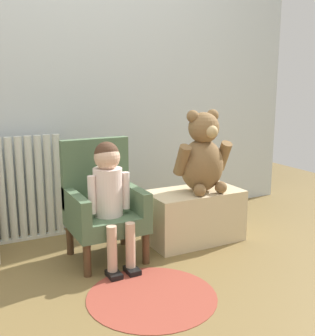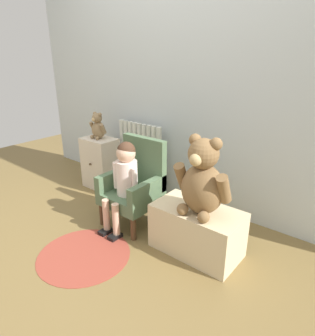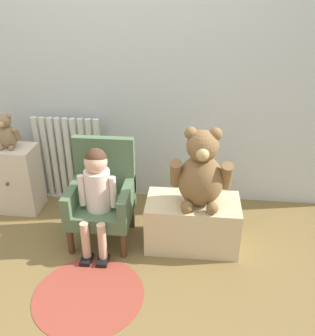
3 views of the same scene
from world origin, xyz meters
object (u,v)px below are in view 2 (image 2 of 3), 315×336
radiator (140,158)px  small_dresser (101,163)px  child_figure (125,174)px  small_teddy_bear (98,127)px  child_armchair (135,185)px  large_teddy_bear (202,181)px  low_bench (197,230)px  floor_rug (84,255)px

radiator → small_dresser: bearing=-150.5°
child_figure → small_teddy_bear: small_teddy_bear is taller
small_dresser → small_teddy_bear: size_ratio=2.00×
small_dresser → child_armchair: child_armchair is taller
large_teddy_bear → radiator: bearing=152.2°
radiator → child_figure: bearing=-57.2°
small_teddy_bear → low_bench: bearing=-13.0°
radiator → small_teddy_bear: 0.53m
small_teddy_bear → floor_rug: 1.35m
small_dresser → low_bench: small_dresser is taller
radiator → floor_rug: size_ratio=1.07×
child_figure → small_dresser: bearing=152.4°
small_dresser → large_teddy_bear: (1.43, -0.35, 0.31)m
radiator → floor_rug: radiator is taller
floor_rug → small_teddy_bear: bearing=132.6°
low_bench → large_teddy_bear: large_teddy_bear is taller
large_teddy_bear → floor_rug: 1.00m
child_armchair → child_figure: bearing=-90.0°
radiator → low_bench: radiator is taller
small_teddy_bear → small_dresser: bearing=-36.4°
small_dresser → child_armchair: bearing=-20.4°
low_bench → small_teddy_bear: 1.51m
small_dresser → child_figure: 0.89m
small_teddy_bear → floor_rug: (0.81, -0.87, -0.65)m
radiator → floor_rug: (0.43, -1.08, -0.35)m
child_armchair → floor_rug: child_armchair is taller
child_armchair → low_bench: bearing=-3.2°
child_armchair → small_teddy_bear: small_teddy_bear is taller
low_bench → floor_rug: (-0.59, -0.55, -0.17)m
small_dresser → child_armchair: (0.77, -0.28, 0.07)m
small_dresser → small_teddy_bear: small_teddy_bear is taller
radiator → low_bench: bearing=-27.5°
child_figure → floor_rug: child_figure is taller
small_dresser → low_bench: (1.39, -0.32, -0.10)m
radiator → child_armchair: size_ratio=0.99×
child_figure → floor_rug: size_ratio=1.10×
floor_rug → small_dresser: bearing=132.6°
large_teddy_bear → floor_rug: size_ratio=0.81×
child_figure → low_bench: (0.63, 0.08, -0.30)m
child_armchair → small_teddy_bear: 0.88m
low_bench → small_teddy_bear: (-1.40, 0.32, 0.48)m
child_figure → floor_rug: 0.67m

